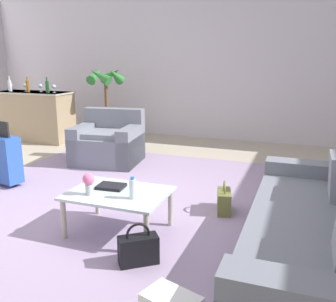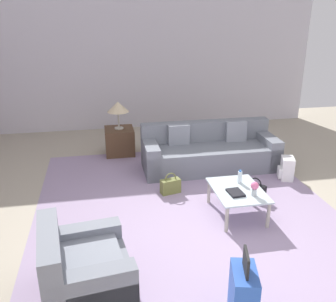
% 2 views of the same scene
% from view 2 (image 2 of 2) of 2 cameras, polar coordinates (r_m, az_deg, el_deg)
% --- Properties ---
extents(ground_plane, '(12.00, 12.00, 0.00)m').
position_cam_2_polar(ground_plane, '(5.17, 6.58, -12.26)').
color(ground_plane, '#A89E89').
extents(wall_right, '(0.12, 8.00, 3.10)m').
position_cam_2_polar(wall_right, '(9.37, -2.25, 13.05)').
color(wall_right, silver).
rests_on(wall_right, ground).
extents(area_rug, '(5.20, 4.40, 0.01)m').
position_cam_2_polar(area_rug, '(5.61, 2.81, -9.21)').
color(area_rug, '#9984A3').
rests_on(area_rug, ground).
extents(couch, '(0.92, 2.47, 0.83)m').
position_cam_2_polar(couch, '(7.08, 6.18, -0.17)').
color(couch, slate).
rests_on(couch, ground).
extents(armchair, '(1.09, 0.98, 0.83)m').
position_cam_2_polar(armchair, '(4.09, -13.21, -17.79)').
color(armchair, slate).
rests_on(armchair, ground).
extents(coffee_table, '(0.93, 0.69, 0.41)m').
position_cam_2_polar(coffee_table, '(5.47, 10.56, -6.25)').
color(coffee_table, silver).
rests_on(coffee_table, ground).
extents(water_bottle, '(0.06, 0.06, 0.20)m').
position_cam_2_polar(water_bottle, '(5.61, 10.89, -3.91)').
color(water_bottle, silver).
rests_on(water_bottle, coffee_table).
extents(coffee_table_book, '(0.27, 0.21, 0.03)m').
position_cam_2_polar(coffee_table_book, '(5.32, 10.25, -6.26)').
color(coffee_table_book, black).
rests_on(coffee_table_book, coffee_table).
extents(flower_vase, '(0.11, 0.11, 0.21)m').
position_cam_2_polar(flower_vase, '(5.27, 13.05, -5.43)').
color(flower_vase, '#B2B7BC').
rests_on(flower_vase, coffee_table).
extents(side_table, '(0.58, 0.58, 0.54)m').
position_cam_2_polar(side_table, '(7.76, -7.39, 1.50)').
color(side_table, '#513823').
rests_on(side_table, ground).
extents(table_lamp, '(0.44, 0.44, 0.56)m').
position_cam_2_polar(table_lamp, '(7.55, -7.63, 6.62)').
color(table_lamp, '#ADA899').
rests_on(table_lamp, side_table).
extents(suitcase_blue, '(0.44, 0.31, 0.85)m').
position_cam_2_polar(suitcase_blue, '(3.70, 11.34, -21.12)').
color(suitcase_blue, '#2851AD').
rests_on(suitcase_blue, ground).
extents(handbag_olive, '(0.21, 0.34, 0.36)m').
position_cam_2_polar(handbag_olive, '(6.09, 0.38, -5.32)').
color(handbag_olive, olive).
rests_on(handbag_olive, ground).
extents(handbag_black, '(0.34, 0.31, 0.36)m').
position_cam_2_polar(handbag_black, '(6.08, 13.13, -5.94)').
color(handbag_black, black).
rests_on(handbag_black, ground).
extents(backpack_white, '(0.35, 0.32, 0.40)m').
position_cam_2_polar(backpack_white, '(6.88, 17.60, -2.59)').
color(backpack_white, white).
rests_on(backpack_white, ground).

